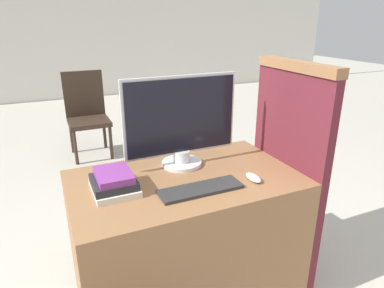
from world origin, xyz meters
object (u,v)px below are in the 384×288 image
Objects in this scene: monitor at (181,122)px; keyboard at (201,189)px; mouse at (253,178)px; far_chair at (87,111)px; book_stack at (114,182)px.

monitor is 1.56× the size of keyboard.
mouse is 2.71m from far_chair.
far_chair reaches higher than book_stack.
book_stack is (-0.64, 0.17, 0.03)m from mouse.
book_stack is (-0.36, 0.16, 0.04)m from keyboard.
keyboard is at bearing 178.00° from mouse.
monitor is at bearing -73.36° from far_chair.
keyboard is 3.60× the size of mouse.
monitor is at bearing 127.93° from mouse.
mouse is 0.12× the size of far_chair.
far_chair is (-0.44, 2.66, -0.27)m from mouse.
mouse reaches higher than keyboard.
monitor is 0.46m from mouse.
monitor is 0.47m from book_stack.
keyboard is 1.62× the size of book_stack.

